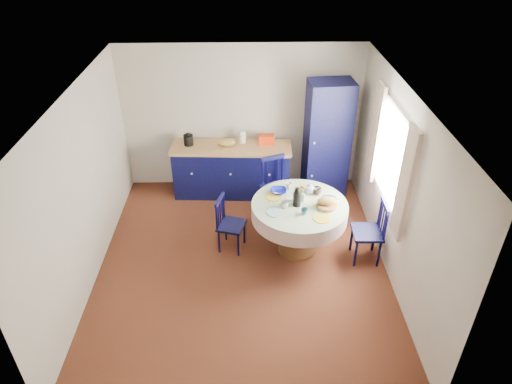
# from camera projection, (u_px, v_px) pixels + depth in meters

# --- Properties ---
(floor) EXTENTS (4.50, 4.50, 0.00)m
(floor) POSITION_uv_depth(u_px,v_px,m) (243.00, 264.00, 6.46)
(floor) COLOR black
(floor) RESTS_ON ground
(ceiling) EXTENTS (4.50, 4.50, 0.00)m
(ceiling) POSITION_uv_depth(u_px,v_px,m) (239.00, 96.00, 5.11)
(ceiling) COLOR white
(ceiling) RESTS_ON wall_back
(wall_back) EXTENTS (4.00, 0.02, 2.50)m
(wall_back) POSITION_uv_depth(u_px,v_px,m) (242.00, 118.00, 7.67)
(wall_back) COLOR beige
(wall_back) RESTS_ON floor
(wall_left) EXTENTS (0.02, 4.50, 2.50)m
(wall_left) POSITION_uv_depth(u_px,v_px,m) (83.00, 192.00, 5.74)
(wall_left) COLOR beige
(wall_left) RESTS_ON floor
(wall_right) EXTENTS (0.02, 4.50, 2.50)m
(wall_right) POSITION_uv_depth(u_px,v_px,m) (398.00, 188.00, 5.82)
(wall_right) COLOR beige
(wall_right) RESTS_ON floor
(window) EXTENTS (0.10, 1.74, 1.45)m
(window) POSITION_uv_depth(u_px,v_px,m) (391.00, 158.00, 5.93)
(window) COLOR white
(window) RESTS_ON wall_right
(kitchen_counter) EXTENTS (2.03, 0.72, 1.13)m
(kitchen_counter) POSITION_uv_depth(u_px,v_px,m) (232.00, 169.00, 7.80)
(kitchen_counter) COLOR black
(kitchen_counter) RESTS_ON floor
(pantry_cabinet) EXTENTS (0.74, 0.56, 2.01)m
(pantry_cabinet) POSITION_uv_depth(u_px,v_px,m) (327.00, 141.00, 7.50)
(pantry_cabinet) COLOR black
(pantry_cabinet) RESTS_ON floor
(dining_table) EXTENTS (1.34, 1.34, 1.09)m
(dining_table) POSITION_uv_depth(u_px,v_px,m) (300.00, 211.00, 6.36)
(dining_table) COLOR #582E19
(dining_table) RESTS_ON floor
(chair_left) EXTENTS (0.45, 0.46, 0.85)m
(chair_left) POSITION_uv_depth(u_px,v_px,m) (229.00, 224.00, 6.55)
(chair_left) COLOR black
(chair_left) RESTS_ON floor
(chair_far) EXTENTS (0.56, 0.55, 0.98)m
(chair_far) POSITION_uv_depth(u_px,v_px,m) (276.00, 187.00, 7.27)
(chair_far) COLOR black
(chair_far) RESTS_ON floor
(chair_right) EXTENTS (0.42, 0.44, 0.95)m
(chair_right) POSITION_uv_depth(u_px,v_px,m) (370.00, 231.00, 6.31)
(chair_right) COLOR black
(chair_right) RESTS_ON floor
(mug_a) EXTENTS (0.11, 0.11, 0.09)m
(mug_a) POSITION_uv_depth(u_px,v_px,m) (284.00, 205.00, 6.20)
(mug_a) COLOR silver
(mug_a) RESTS_ON dining_table
(mug_b) EXTENTS (0.09, 0.09, 0.09)m
(mug_b) POSITION_uv_depth(u_px,v_px,m) (304.00, 211.00, 6.07)
(mug_b) COLOR #2B606A
(mug_b) RESTS_ON dining_table
(mug_c) EXTENTS (0.13, 0.13, 0.10)m
(mug_c) POSITION_uv_depth(u_px,v_px,m) (317.00, 191.00, 6.48)
(mug_c) COLOR black
(mug_c) RESTS_ON dining_table
(mug_d) EXTENTS (0.11, 0.11, 0.10)m
(mug_d) POSITION_uv_depth(u_px,v_px,m) (289.00, 186.00, 6.59)
(mug_d) COLOR silver
(mug_d) RESTS_ON dining_table
(cobalt_bowl) EXTENTS (0.23, 0.23, 0.06)m
(cobalt_bowl) POSITION_uv_depth(u_px,v_px,m) (278.00, 191.00, 6.51)
(cobalt_bowl) COLOR #07107E
(cobalt_bowl) RESTS_ON dining_table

